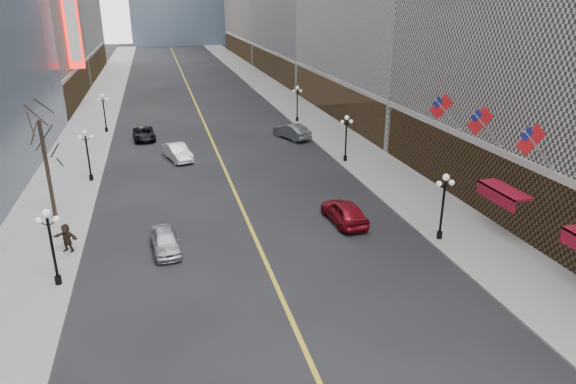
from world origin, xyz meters
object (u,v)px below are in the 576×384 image
streetlamp_east_2 (346,133)px  streetlamp_west_1 (51,239)px  streetlamp_east_1 (443,200)px  streetlamp_east_3 (297,100)px  streetlamp_west_2 (87,150)px  car_nb_far (144,134)px  car_sb_far (292,131)px  car_sb_mid (344,212)px  car_nb_mid (178,152)px  car_nb_near (165,241)px  streetlamp_west_3 (104,109)px

streetlamp_east_2 → streetlamp_west_1: size_ratio=1.00×
streetlamp_east_1 → streetlamp_east_3: same height
streetlamp_west_2 → car_nb_far: size_ratio=0.91×
streetlamp_east_2 → car_sb_far: streetlamp_east_2 is taller
streetlamp_east_2 → streetlamp_east_1: bearing=-90.0°
streetlamp_east_3 → car_sb_mid: 32.16m
streetlamp_west_1 → car_nb_mid: 24.17m
streetlamp_west_1 → car_nb_near: bearing=25.9°
car_nb_far → car_sb_mid: bearing=-67.1°
streetlamp_east_2 → streetlamp_west_3: 29.68m
streetlamp_east_1 → streetlamp_east_3: bearing=90.0°
streetlamp_east_1 → streetlamp_east_3: size_ratio=1.00×
streetlamp_east_1 → streetlamp_east_2: same height
car_sb_mid → streetlamp_west_1: bearing=9.2°
car_nb_mid → car_sb_mid: bearing=-75.9°
streetlamp_east_1 → car_sb_mid: streetlamp_east_1 is taller
streetlamp_west_2 → car_nb_mid: streetlamp_west_2 is taller
streetlamp_east_3 → car_sb_far: bearing=-109.3°
streetlamp_east_1 → car_nb_mid: streetlamp_east_1 is taller
car_nb_near → car_sb_mid: size_ratio=0.84×
streetlamp_west_3 → car_sb_mid: 36.73m
car_sb_far → car_nb_far: bearing=-35.3°
streetlamp_east_1 → car_sb_mid: bearing=140.0°
car_nb_far → streetlamp_west_1: bearing=-102.3°
car_sb_mid → car_nb_mid: bearing=-63.7°
streetlamp_west_3 → streetlamp_east_3: bearing=0.0°
car_nb_near → car_sb_mid: 12.61m
streetlamp_west_3 → car_sb_far: size_ratio=0.87×
streetlamp_west_1 → car_nb_mid: bearing=71.3°
streetlamp_east_3 → streetlamp_west_1: 43.05m
streetlamp_west_2 → car_sb_mid: size_ratio=0.91×
streetlamp_east_1 → streetlamp_east_2: (0.00, 18.00, 0.00)m
streetlamp_east_3 → car_nb_mid: 20.76m
car_sb_far → car_nb_mid: bearing=-1.1°
car_nb_far → car_sb_far: car_sb_far is taller
streetlamp_west_1 → car_sb_mid: bearing=13.2°
streetlamp_east_2 → car_nb_near: bearing=-139.4°
car_sb_far → streetlamp_west_1: bearing=30.6°
streetlamp_east_3 → car_nb_far: size_ratio=0.91×
streetlamp_east_1 → car_sb_far: (-2.80, 28.03, -2.05)m
streetlamp_east_1 → streetlamp_west_3: 43.05m
streetlamp_east_1 → car_nb_mid: (-15.89, 22.81, -2.10)m
car_nb_near → streetlamp_west_3: bearing=95.1°
streetlamp_west_2 → car_nb_far: streetlamp_west_2 is taller
streetlamp_east_2 → streetlamp_west_3: bearing=142.7°
streetlamp_west_1 → car_nb_mid: streetlamp_west_1 is taller
car_sb_far → car_nb_near: bearing=36.6°
streetlamp_west_2 → car_sb_mid: streetlamp_west_2 is taller
streetlamp_east_2 → streetlamp_west_2: same height
streetlamp_east_2 → car_sb_mid: bearing=-110.6°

